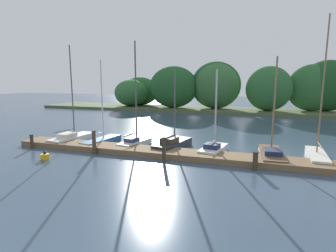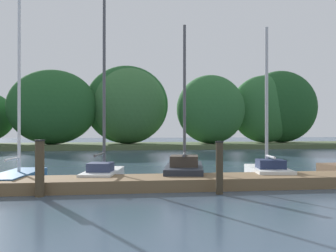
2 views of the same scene
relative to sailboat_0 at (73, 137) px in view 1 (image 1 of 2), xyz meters
The scene contains 14 objects.
dock_pier 8.56m from the sailboat_0, ahead, with size 22.18×1.80×0.35m.
far_shore 26.20m from the sailboat_0, 71.29° to the left, with size 60.55×8.05×7.50m.
sailboat_0 is the anchor object (origin of this frame).
sailboat_1 2.51m from the sailboat_0, ahead, with size 1.48×3.98×6.14m.
sailboat_2 5.24m from the sailboat_0, ahead, with size 1.54×3.29×7.33m.
sailboat_3 8.03m from the sailboat_0, ahead, with size 1.93×4.01×5.44m.
sailboat_4 10.89m from the sailboat_0, ahead, with size 1.61×3.22×5.36m.
sailboat_5 14.35m from the sailboat_0, ahead, with size 1.47×4.20×6.05m.
sailboat_6 16.88m from the sailboat_0, ahead, with size 1.17×3.98×8.28m.
mooring_piling_0 3.00m from the sailboat_0, 115.95° to the right, with size 0.26×0.26×0.98m.
mooring_piling_1 4.41m from the sailboat_0, 35.12° to the right, with size 0.28×0.28×1.51m.
mooring_piling_2 8.87m from the sailboat_0, 18.38° to the right, with size 0.23×0.23×1.46m.
mooring_piling_3 13.69m from the sailboat_0, 11.02° to the right, with size 0.31×0.31×0.99m.
channel_buoy_1 4.77m from the sailboat_0, 71.82° to the right, with size 0.50×0.50×0.50m.
Camera 1 is at (4.90, -2.19, 4.66)m, focal length 28.58 mm.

